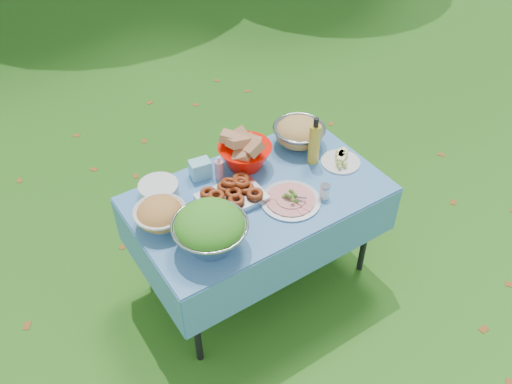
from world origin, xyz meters
TOP-DOWN VIEW (x-y plane):
  - ground at (0.00, 0.00)m, footprint 80.00×80.00m
  - picnic_table at (0.00, 0.00)m, footprint 1.46×0.86m
  - salad_bowl at (-0.43, -0.21)m, footprint 0.48×0.48m
  - pasta_bowl_white at (-0.58, 0.08)m, footprint 0.33×0.33m
  - plate_stack at (-0.48, 0.31)m, footprint 0.24×0.24m
  - wipes_box at (-0.20, 0.32)m, footprint 0.13×0.11m
  - sanitizer_bottle at (-0.12, 0.24)m, footprint 0.05×0.05m
  - bread_bowl at (0.07, 0.26)m, footprint 0.42×0.42m
  - pasta_bowl_steel at (0.48, 0.25)m, footprint 0.44×0.44m
  - fried_tray at (-0.16, 0.02)m, footprint 0.37×0.26m
  - charcuterie_platter at (0.11, -0.16)m, footprint 0.44×0.44m
  - oil_bottle at (0.44, 0.06)m, footprint 0.07×0.07m
  - cheese_plate at (0.58, -0.05)m, footprint 0.25×0.25m
  - shaker at (0.30, -0.24)m, footprint 0.07×0.07m

SIDE VIEW (x-z plane):
  - ground at x=0.00m, z-range 0.00..0.00m
  - picnic_table at x=0.00m, z-range 0.00..0.76m
  - cheese_plate at x=0.58m, z-range 0.76..0.83m
  - plate_stack at x=-0.48m, z-range 0.76..0.84m
  - charcuterie_platter at x=0.11m, z-range 0.76..0.84m
  - fried_tray at x=-0.16m, z-range 0.76..0.85m
  - shaker at x=0.30m, z-range 0.76..0.85m
  - wipes_box at x=-0.20m, z-range 0.76..0.87m
  - sanitizer_bottle at x=-0.12m, z-range 0.76..0.91m
  - pasta_bowl_white at x=-0.58m, z-range 0.76..0.92m
  - pasta_bowl_steel at x=0.48m, z-range 0.76..0.94m
  - bread_bowl at x=0.07m, z-range 0.76..0.98m
  - salad_bowl at x=-0.43m, z-range 0.76..1.02m
  - oil_bottle at x=0.44m, z-range 0.76..1.08m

